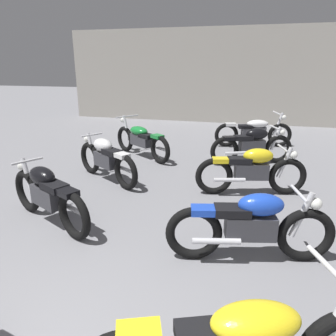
{
  "coord_description": "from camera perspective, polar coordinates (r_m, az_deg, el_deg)",
  "views": [
    {
      "loc": [
        1.38,
        -0.7,
        2.22
      ],
      "look_at": [
        0.0,
        4.27,
        0.55
      ],
      "focal_mm": 34.17,
      "sensor_mm": 36.0,
      "label": 1
    }
  ],
  "objects": [
    {
      "name": "motorcycle_right_row_4",
      "position": [
        9.35,
        15.07,
        6.4
      ],
      "size": [
        2.12,
        0.85,
        0.97
      ],
      "color": "black",
      "rests_on": "ground"
    },
    {
      "name": "motorcycle_left_row_1",
      "position": [
        4.9,
        -20.71,
        -4.38
      ],
      "size": [
        1.82,
        0.96,
        0.88
      ],
      "color": "black",
      "rests_on": "ground"
    },
    {
      "name": "back_wall",
      "position": [
        13.09,
        9.83,
        15.84
      ],
      "size": [
        12.76,
        0.24,
        3.6
      ],
      "primitive_type": "cube",
      "color": "#9E998E",
      "rests_on": "ground"
    },
    {
      "name": "motorcycle_left_row_3",
      "position": [
        8.03,
        -4.82,
        5.13
      ],
      "size": [
        1.85,
        1.32,
        0.97
      ],
      "color": "black",
      "rests_on": "ground"
    },
    {
      "name": "motorcycle_left_row_2",
      "position": [
        6.44,
        -10.99,
        1.69
      ],
      "size": [
        1.73,
        1.13,
        0.88
      ],
      "color": "black",
      "rests_on": "ground"
    },
    {
      "name": "motorcycle_right_row_2",
      "position": [
        5.82,
        14.74,
        -0.32
      ],
      "size": [
        1.93,
        0.7,
        0.88
      ],
      "color": "black",
      "rests_on": "ground"
    },
    {
      "name": "motorcycle_right_row_1",
      "position": [
        3.87,
        14.63,
        -9.8
      ],
      "size": [
        1.94,
        0.68,
        0.88
      ],
      "color": "black",
      "rests_on": "ground"
    },
    {
      "name": "motorcycle_right_row_3",
      "position": [
        7.65,
        14.81,
        4.01
      ],
      "size": [
        1.85,
        0.89,
        0.88
      ],
      "color": "black",
      "rests_on": "ground"
    }
  ]
}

